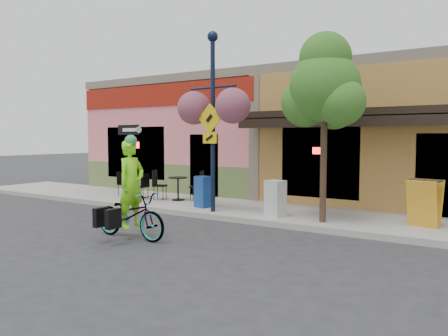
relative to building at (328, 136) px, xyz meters
The scene contains 14 objects.
ground 7.83m from the building, 90.00° to the right, with size 90.00×90.00×0.00m, color #2D2D30.
sidewalk 5.91m from the building, 90.00° to the right, with size 24.00×3.00×0.15m, color #9E9B93.
curb 7.28m from the building, 90.00° to the right, with size 24.00×0.12×0.15m, color #A8A59E.
building is the anchor object (origin of this frame).
bicycle 9.92m from the building, 95.60° to the right, with size 0.68×1.94×1.02m, color maroon.
cyclist_rider 9.85m from the building, 95.31° to the right, with size 0.69×0.45×1.89m, color #86FF1A.
lamp_post 6.69m from the building, 97.73° to the right, with size 1.57×0.63×4.91m, color #0F1A32, non-canonical shape.
one_way_sign 7.88m from the building, 118.99° to the right, with size 0.93×0.20×2.42m, color black, non-canonical shape.
cafe_set_left 7.67m from the building, 130.18° to the right, with size 1.43×0.71×0.86m, color black, non-canonical shape.
cafe_set_right 6.46m from the building, 119.37° to the right, with size 1.65×0.82×0.99m, color black, non-canonical shape.
newspaper_box_blue 6.56m from the building, 104.24° to the right, with size 0.41×0.37×0.91m, color navy, non-canonical shape.
newspaper_box_grey 6.65m from the building, 82.04° to the right, with size 0.44×0.40×0.94m, color silver, non-canonical shape.
street_tree 6.77m from the building, 71.27° to the right, with size 1.79×1.79×4.58m, color #3D7A26, non-canonical shape.
sandwich_board 7.44m from the building, 53.86° to the right, with size 0.65×0.48×1.09m, color gold, non-canonical shape.
Camera 1 is at (5.84, -8.97, 2.19)m, focal length 35.00 mm.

